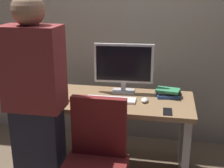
{
  "coord_description": "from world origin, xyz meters",
  "views": [
    {
      "loc": [
        0.46,
        -2.46,
        1.67
      ],
      "look_at": [
        0.0,
        -0.05,
        0.88
      ],
      "focal_mm": 48.58,
      "sensor_mm": 36.0,
      "label": 1
    }
  ],
  "objects": [
    {
      "name": "desk",
      "position": [
        0.0,
        0.0,
        0.5
      ],
      "size": [
        1.4,
        0.64,
        0.73
      ],
      "color": "#93704C",
      "rests_on": "ground"
    },
    {
      "name": "mouse",
      "position": [
        0.28,
        -0.03,
        0.75
      ],
      "size": [
        0.06,
        0.1,
        0.03
      ],
      "primitive_type": "ellipsoid",
      "color": "white",
      "rests_on": "desk"
    },
    {
      "name": "monitor",
      "position": [
        0.06,
        0.18,
        0.99
      ],
      "size": [
        0.54,
        0.15,
        0.46
      ],
      "color": "silver",
      "rests_on": "desk"
    },
    {
      "name": "wall_back",
      "position": [
        0.0,
        0.77,
        1.5
      ],
      "size": [
        6.4,
        0.1,
        3.0
      ],
      "primitive_type": "cube",
      "color": "#9E9384",
      "rests_on": "ground"
    },
    {
      "name": "person_at_desk",
      "position": [
        -0.44,
        -0.61,
        0.84
      ],
      "size": [
        0.4,
        0.24,
        1.64
      ],
      "color": "#262838",
      "rests_on": "ground"
    },
    {
      "name": "cell_phone",
      "position": [
        0.48,
        -0.22,
        0.73
      ],
      "size": [
        0.07,
        0.15,
        0.01
      ],
      "primitive_type": "cube",
      "rotation": [
        0.0,
        0.0,
        0.03
      ],
      "color": "black",
      "rests_on": "desk"
    },
    {
      "name": "book_stack",
      "position": [
        0.47,
        0.14,
        0.77
      ],
      "size": [
        0.23,
        0.18,
        0.07
      ],
      "color": "#3359A5",
      "rests_on": "desk"
    },
    {
      "name": "keyboard",
      "position": [
        -0.01,
        -0.06,
        0.74
      ],
      "size": [
        0.43,
        0.14,
        0.02
      ],
      "primitive_type": "cube",
      "rotation": [
        0.0,
        0.0,
        0.02
      ],
      "color": "white",
      "rests_on": "desk"
    },
    {
      "name": "cup_near_keyboard",
      "position": [
        -0.41,
        -0.12,
        0.78
      ],
      "size": [
        0.07,
        0.07,
        0.1
      ],
      "primitive_type": "cylinder",
      "color": "#D84C3F",
      "rests_on": "desk"
    }
  ]
}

